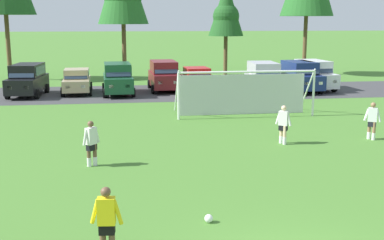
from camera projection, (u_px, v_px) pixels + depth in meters
ground_plane at (197, 126)px, 24.35m from camera, size 400.00×400.00×0.00m
parking_lot_strip at (174, 92)px, 35.54m from camera, size 52.00×8.40×0.01m
soccer_ball at (209, 218)px, 12.74m from camera, size 0.22×0.22×0.22m
soccer_goal at (244, 91)px, 26.91m from camera, size 7.44×1.99×2.57m
referee at (107, 223)px, 10.68m from camera, size 0.73×0.27×1.64m
player_striker_near at (372, 121)px, 21.42m from camera, size 0.64×0.51×1.64m
player_midfield_center at (91, 143)px, 17.53m from camera, size 0.62×0.55×1.64m
player_defender_far at (283, 125)px, 20.66m from camera, size 0.59×0.57×1.64m
parked_car_slot_far_left at (28, 80)px, 33.76m from camera, size 2.40×4.73×2.16m
parked_car_slot_left at (77, 81)px, 34.85m from camera, size 2.18×4.27×1.72m
parked_car_slot_center_left at (118, 78)px, 34.38m from camera, size 2.33×4.70×2.16m
parked_car_slot_center at (164, 75)px, 36.29m from camera, size 2.29×4.68×2.16m
parked_car_slot_center_right at (197, 79)px, 35.89m from camera, size 2.26×4.31×1.72m
parked_car_slot_right at (264, 77)px, 35.12m from camera, size 2.29×4.68×2.16m
parked_car_slot_far_right at (300, 76)px, 35.83m from camera, size 2.35×4.71×2.16m
parked_car_slot_end at (313, 75)px, 36.75m from camera, size 2.37×4.72×2.16m
tree_center_back at (226, 10)px, 45.85m from camera, size 3.27×3.27×8.71m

